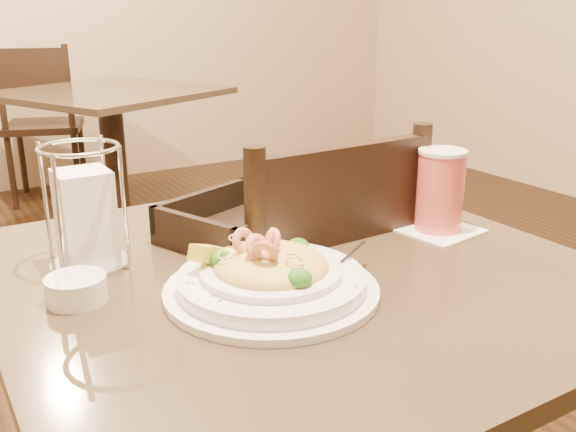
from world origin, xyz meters
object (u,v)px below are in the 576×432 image
main_table (294,392)px  dining_chair_far (42,120)px  background_table (112,137)px  drink_glass (440,191)px  side_plate (326,211)px  bread_basket (241,224)px  napkin_caddy (85,215)px  butter_ramekin (76,289)px  dining_chair_near (301,332)px  pasta_bowl (271,276)px

main_table → dining_chair_far: dining_chair_far is taller
background_table → drink_glass: size_ratio=7.81×
dining_chair_far → side_plate: dining_chair_far is taller
bread_basket → napkin_caddy: 0.28m
dining_chair_far → napkin_caddy: napkin_caddy is taller
dining_chair_far → butter_ramekin: bearing=99.0°
side_plate → butter_ramekin: 0.55m
bread_basket → side_plate: (0.21, 0.03, -0.02)m
drink_glass → dining_chair_near: bearing=135.9°
background_table → dining_chair_far: 0.79m
dining_chair_near → pasta_bowl: size_ratio=2.73×
pasta_bowl → drink_glass: size_ratio=2.23×
dining_chair_far → napkin_caddy: (-0.49, -2.94, 0.33)m
dining_chair_near → butter_ramekin: 0.55m
napkin_caddy → side_plate: 0.49m
background_table → pasta_bowl: pasta_bowl is taller
napkin_caddy → dining_chair_near: bearing=1.4°
background_table → pasta_bowl: 2.49m
bread_basket → side_plate: size_ratio=2.23×
main_table → background_table: bearing=80.4°
drink_glass → napkin_caddy: bearing=164.1°
background_table → dining_chair_near: 2.19m
drink_glass → pasta_bowl: bearing=-169.2°
dining_chair_near → side_plate: bearing=-168.8°
background_table → bread_basket: (-0.41, -2.19, 0.26)m
napkin_caddy → butter_ramekin: size_ratio=2.33×
dining_chair_far → pasta_bowl: dining_chair_far is taller
dining_chair_far → side_plate: (-0.01, -2.92, 0.25)m
background_table → dining_chair_near: dining_chair_near is taller
butter_ramekin → pasta_bowl: bearing=-26.5°
side_plate → drink_glass: bearing=-59.2°
background_table → drink_glass: (-0.08, -2.35, 0.31)m
main_table → napkin_caddy: napkin_caddy is taller
main_table → dining_chair_far: bearing=86.1°
pasta_bowl → side_plate: 0.39m
drink_glass → side_plate: drink_glass is taller
butter_ramekin → main_table: bearing=-9.5°
side_plate → butter_ramekin: (-0.53, -0.15, 0.01)m
bread_basket → butter_ramekin: size_ratio=3.58×
main_table → drink_glass: 0.44m
dining_chair_far → butter_ramekin: dining_chair_far is taller
bread_basket → side_plate: bread_basket is taller
dining_chair_near → butter_ramekin: dining_chair_near is taller
drink_glass → side_plate: 0.24m
pasta_bowl → dining_chair_near: bearing=49.8°
drink_glass → napkin_caddy: 0.62m
drink_glass → dining_chair_far: bearing=91.9°
dining_chair_near → butter_ramekin: (-0.46, -0.13, 0.26)m
main_table → dining_chair_far: size_ratio=0.97×
background_table → dining_chair_far: dining_chair_far is taller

